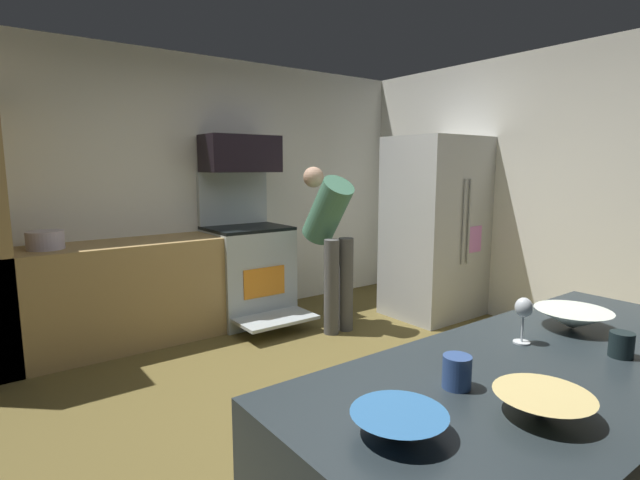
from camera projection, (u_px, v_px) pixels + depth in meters
name	position (u px, v px, depth m)	size (l,w,h in m)	color
ground_plane	(341.00, 408.00, 3.10)	(5.20, 4.80, 0.02)	brown
wall_back	(194.00, 191.00, 4.76)	(5.20, 0.12, 2.60)	white
wall_right	(557.00, 193.00, 4.40)	(0.12, 4.80, 2.60)	white
lower_cabinet_run	(113.00, 296.00, 4.08)	(2.40, 0.60, 0.90)	tan
oven_range	(248.00, 270.00, 4.81)	(0.76, 1.05, 1.48)	#B4C0C3
microwave	(241.00, 154.00, 4.71)	(0.74, 0.38, 0.36)	black
refrigerator	(435.00, 227.00, 4.94)	(0.90, 0.77, 1.83)	#BBBDBC
person_cook	(330.00, 234.00, 4.48)	(0.31, 0.62, 1.54)	#4F4F4F
mixing_bowl_large	(399.00, 423.00, 1.15)	(0.24, 0.24, 0.06)	teal
mixing_bowl_small	(572.00, 319.00, 1.90)	(0.29, 0.29, 0.08)	white
mixing_bowl_prep	(543.00, 405.00, 1.23)	(0.25, 0.25, 0.06)	#E5CA7A
wine_glass_near	(524.00, 310.00, 1.73)	(0.06, 0.06, 0.17)	silver
mug_coffee	(457.00, 372.00, 1.39)	(0.08, 0.08, 0.10)	#335291
mug_tea	(621.00, 345.00, 1.61)	(0.08, 0.08, 0.09)	black
stock_pot	(45.00, 240.00, 3.72)	(0.27, 0.27, 0.14)	#BCB0C3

